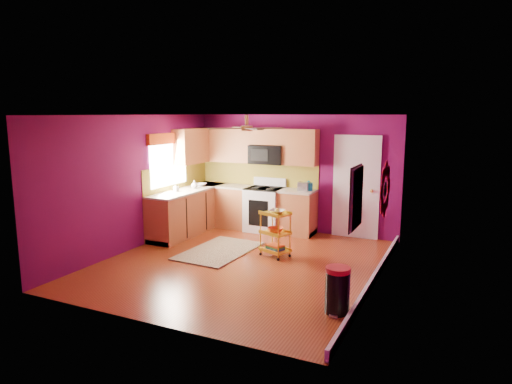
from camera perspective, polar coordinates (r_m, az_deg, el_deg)
The scene contains 18 objects.
ground at distance 7.89m, azimuth -1.76°, elevation -8.87°, with size 5.00×5.00×0.00m, color maroon.
room_envelope at distance 7.51m, azimuth -1.64°, elevation 2.98°, with size 4.54×5.04×2.52m.
lower_cabinets at distance 9.93m, azimuth -3.94°, elevation -2.36°, with size 2.81×2.31×0.94m.
electric_range at distance 9.88m, azimuth 1.10°, elevation -2.11°, with size 0.76×0.66×1.13m.
upper_cabinetry at distance 10.00m, azimuth -2.52°, elevation 5.64°, with size 2.80×2.30×1.26m.
left_window at distance 9.57m, azimuth -10.87°, elevation 4.91°, with size 0.08×1.35×1.08m.
panel_door at distance 9.47m, azimuth 12.41°, elevation 0.46°, with size 0.95×0.11×2.15m.
right_wall_art at distance 6.51m, azimuth 14.50°, elevation -0.08°, with size 0.04×2.74×1.04m.
ceiling_fan at distance 7.66m, azimuth -1.17°, elevation 8.04°, with size 1.01×1.01×0.26m.
shag_rug at distance 8.54m, azimuth -4.63°, elevation -7.34°, with size 1.04×1.69×0.02m, color black.
rolling_cart at distance 8.13m, azimuth 2.46°, elevation -4.96°, with size 0.58×0.51×0.89m.
trash_can at distance 6.03m, azimuth 10.14°, elevation -11.98°, with size 0.34×0.36×0.61m.
teal_kettle at distance 9.54m, azimuth 6.58°, elevation 0.69°, with size 0.18×0.18×0.21m.
toaster at distance 9.49m, azimuth 5.95°, elevation 0.69°, with size 0.22×0.15×0.18m, color beige.
soap_bottle_a at distance 9.46m, azimuth -10.00°, elevation 0.55°, with size 0.08×0.08×0.17m, color #EA3F72.
soap_bottle_b at distance 9.83m, azimuth -7.72°, elevation 0.96°, with size 0.14×0.14×0.17m, color white.
counter_dish at distance 10.12m, azimuth -6.99°, elevation 0.91°, with size 0.26×0.26×0.06m, color white.
counter_cup at distance 9.51m, azimuth -9.90°, elevation 0.34°, with size 0.11×0.11×0.09m, color white.
Camera 1 is at (3.40, -6.65, 2.53)m, focal length 32.00 mm.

